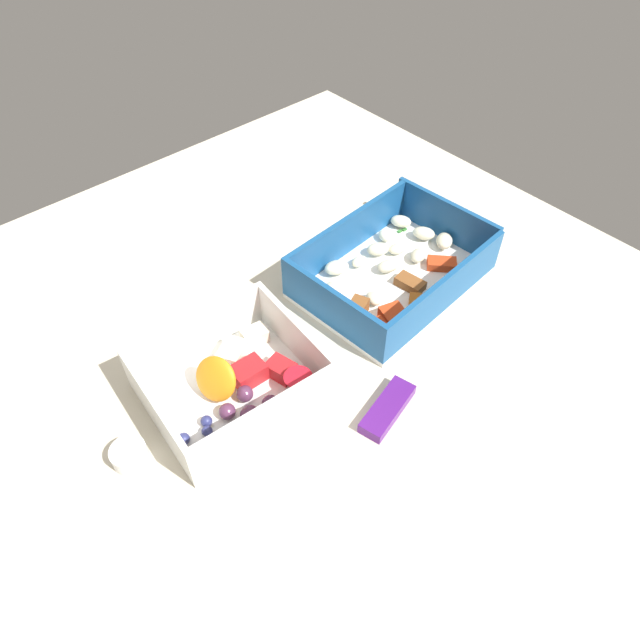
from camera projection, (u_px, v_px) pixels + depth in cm
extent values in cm
cube|color=beige|center=(302.00, 337.00, 63.02)|extent=(80.00, 80.00, 2.00)
cube|color=white|center=(393.00, 280.00, 67.31)|extent=(22.25, 16.27, 0.60)
cube|color=#19518C|center=(449.00, 221.00, 70.20)|extent=(1.66, 14.79, 5.22)
cube|color=#19518C|center=(332.00, 309.00, 60.15)|extent=(1.66, 14.79, 5.22)
cube|color=#19518C|center=(446.00, 292.00, 61.81)|extent=(20.04, 2.03, 5.22)
cube|color=#19518C|center=(349.00, 234.00, 68.54)|extent=(20.04, 2.03, 5.22)
ellipsoid|color=beige|center=(378.00, 249.00, 69.23)|extent=(3.28, 2.97, 1.35)
ellipsoid|color=beige|center=(418.00, 255.00, 68.57)|extent=(2.92, 2.58, 1.21)
ellipsoid|color=beige|center=(424.00, 233.00, 71.25)|extent=(3.03, 3.33, 1.37)
ellipsoid|color=beige|center=(401.00, 221.00, 72.95)|extent=(2.91, 3.18, 1.31)
ellipsoid|color=beige|center=(388.00, 267.00, 67.17)|extent=(3.02, 2.59, 1.27)
ellipsoid|color=beige|center=(337.00, 268.00, 66.87)|extent=(3.46, 3.01, 1.44)
ellipsoid|color=beige|center=(335.00, 291.00, 64.25)|extent=(2.13, 2.95, 1.43)
ellipsoid|color=beige|center=(385.00, 236.00, 71.29)|extent=(1.98, 2.37, 1.01)
ellipsoid|color=beige|center=(398.00, 249.00, 69.50)|extent=(2.62, 2.16, 1.13)
ellipsoid|color=beige|center=(374.00, 299.00, 63.79)|extent=(2.01, 2.44, 1.05)
ellipsoid|color=beige|center=(359.00, 261.00, 68.02)|extent=(2.16, 1.57, 1.04)
ellipsoid|color=beige|center=(444.00, 241.00, 70.22)|extent=(3.41, 3.24, 1.40)
cube|color=red|center=(442.00, 264.00, 68.06)|extent=(3.68, 3.77, 1.01)
cube|color=red|center=(393.00, 316.00, 61.82)|extent=(3.07, 3.02, 1.70)
cube|color=brown|center=(410.00, 283.00, 65.76)|extent=(2.28, 3.54, 1.06)
cube|color=#AD5B1E|center=(416.00, 307.00, 63.04)|extent=(3.68, 3.48, 1.24)
cube|color=brown|center=(357.00, 309.00, 62.50)|extent=(3.13, 2.67, 1.74)
cube|color=red|center=(373.00, 329.00, 60.80)|extent=(3.66, 2.78, 1.30)
cube|color=#387A33|center=(404.00, 229.00, 73.12)|extent=(0.60, 0.40, 0.20)
cube|color=#387A33|center=(417.00, 252.00, 70.17)|extent=(0.60, 0.40, 0.20)
cube|color=#387A33|center=(400.00, 231.00, 72.87)|extent=(0.60, 0.40, 0.20)
cube|color=white|center=(234.00, 391.00, 56.55)|extent=(16.91, 15.04, 0.60)
cube|color=white|center=(296.00, 338.00, 57.58)|extent=(1.84, 13.66, 4.92)
cube|color=white|center=(157.00, 414.00, 51.47)|extent=(1.84, 13.66, 4.92)
cube|color=white|center=(268.00, 421.00, 50.95)|extent=(14.52, 1.92, 4.92)
cube|color=white|center=(198.00, 332.00, 58.10)|extent=(14.52, 1.92, 4.92)
ellipsoid|color=orange|center=(216.00, 379.00, 54.26)|extent=(4.83, 5.35, 4.47)
cube|color=#F4EACC|center=(233.00, 353.00, 58.21)|extent=(3.79, 3.48, 1.84)
cube|color=red|center=(281.00, 369.00, 56.94)|extent=(2.64, 3.15, 1.65)
cube|color=#F4EACC|center=(255.00, 336.00, 60.04)|extent=(2.81, 2.28, 1.53)
cube|color=red|center=(248.00, 373.00, 56.45)|extent=(3.39, 2.62, 1.96)
sphere|color=#562D4C|center=(250.00, 415.00, 53.12)|extent=(1.93, 1.93, 1.93)
sphere|color=#562D4C|center=(227.00, 411.00, 53.61)|extent=(1.59, 1.59, 1.59)
sphere|color=#562D4C|center=(271.00, 404.00, 54.12)|extent=(1.71, 1.71, 1.71)
sphere|color=#562D4C|center=(245.00, 394.00, 54.95)|extent=(1.64, 1.64, 1.64)
cone|color=red|center=(298.00, 384.00, 55.37)|extent=(2.81, 2.81, 2.24)
sphere|color=navy|center=(206.00, 421.00, 53.18)|extent=(1.10, 1.10, 1.10)
sphere|color=navy|center=(214.00, 448.00, 51.30)|extent=(1.01, 1.01, 1.01)
sphere|color=navy|center=(226.00, 440.00, 51.83)|extent=(1.05, 1.05, 1.05)
sphere|color=navy|center=(184.00, 439.00, 51.87)|extent=(1.16, 1.16, 1.16)
sphere|color=navy|center=(207.00, 431.00, 52.50)|extent=(1.03, 1.03, 1.03)
cube|color=#51197A|center=(387.00, 409.00, 54.77)|extent=(7.37, 4.02, 1.20)
cylinder|color=white|center=(129.00, 455.00, 51.14)|extent=(3.25, 3.25, 1.70)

